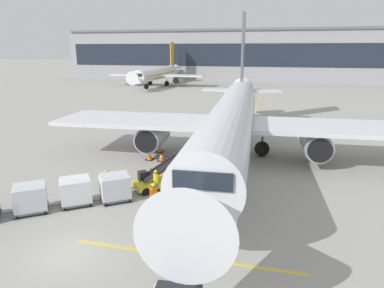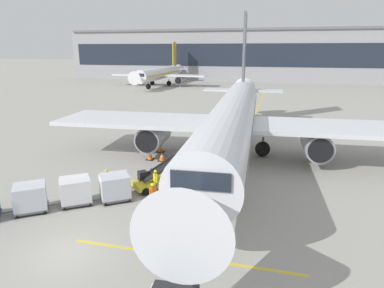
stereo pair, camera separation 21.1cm
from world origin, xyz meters
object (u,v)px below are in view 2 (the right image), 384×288
(ground_crew_marshaller, at_px, (156,180))
(ground_crew_wingwalker, at_px, (107,179))
(belt_loader, at_px, (159,177))
(safety_cone_wingtip, at_px, (150,156))
(parked_airplane, at_px, (233,119))
(safety_cone_nose_mark, at_px, (160,148))
(baggage_cart_lead, at_px, (115,186))
(ground_crew_by_loader, at_px, (153,194))
(safety_cone_engine_keepout, at_px, (162,157))
(ground_crew_by_carts, at_px, (103,188))
(baggage_cart_third, at_px, (30,197))
(distant_airplane, at_px, (159,74))
(baggage_cart_second, at_px, (75,190))

(ground_crew_marshaller, xyz_separation_m, ground_crew_wingwalker, (-3.44, -0.81, 0.00))
(belt_loader, relative_size, safety_cone_wingtip, 5.91)
(parked_airplane, bearing_deg, safety_cone_nose_mark, -178.93)
(baggage_cart_lead, relative_size, ground_crew_by_loader, 1.53)
(safety_cone_engine_keepout, distance_m, safety_cone_nose_mark, 2.79)
(parked_airplane, height_order, baggage_cart_lead, parked_airplane)
(ground_crew_marshaller, distance_m, safety_cone_wingtip, 7.87)
(parked_airplane, relative_size, safety_cone_wingtip, 55.92)
(safety_cone_nose_mark, bearing_deg, belt_loader, -70.73)
(ground_crew_by_carts, bearing_deg, ground_crew_wingwalker, 109.10)
(baggage_cart_third, relative_size, distant_airplane, 0.08)
(baggage_cart_lead, bearing_deg, safety_cone_engine_keepout, 88.64)
(baggage_cart_second, relative_size, ground_crew_wingwalker, 1.53)
(belt_loader, xyz_separation_m, distant_airplane, (-25.25, 70.14, 2.50))
(baggage_cart_lead, bearing_deg, parked_airplane, 61.65)
(baggage_cart_second, height_order, distant_airplane, distant_airplane)
(baggage_cart_lead, height_order, ground_crew_by_loader, baggage_cart_lead)
(baggage_cart_third, height_order, ground_crew_by_carts, baggage_cart_third)
(baggage_cart_second, height_order, baggage_cart_third, same)
(safety_cone_engine_keepout, bearing_deg, parked_airplane, 23.95)
(ground_crew_wingwalker, xyz_separation_m, safety_cone_nose_mark, (0.32, 10.50, -0.62))
(baggage_cart_third, distance_m, ground_crew_by_carts, 4.49)
(ground_crew_by_loader, relative_size, distant_airplane, 0.05)
(baggage_cart_second, xyz_separation_m, ground_crew_marshaller, (4.50, 3.13, -0.00))
(baggage_cart_lead, bearing_deg, ground_crew_by_loader, -10.23)
(safety_cone_nose_mark, xyz_separation_m, distant_airplane, (-22.18, 61.37, 2.99))
(parked_airplane, relative_size, ground_crew_by_carts, 25.26)
(ground_crew_by_carts, bearing_deg, distant_airplane, 106.97)
(belt_loader, height_order, distant_airplane, distant_airplane)
(safety_cone_nose_mark, bearing_deg, baggage_cart_third, -103.70)
(ground_crew_by_carts, bearing_deg, safety_cone_nose_mark, 91.09)
(baggage_cart_second, bearing_deg, distant_airplane, 105.66)
(baggage_cart_second, xyz_separation_m, safety_cone_engine_keepout, (2.45, 10.25, -0.63))
(ground_crew_by_carts, distance_m, safety_cone_engine_keepout, 9.56)
(baggage_cart_third, distance_m, safety_cone_nose_mark, 14.95)
(safety_cone_nose_mark, height_order, distant_airplane, distant_airplane)
(baggage_cart_second, distance_m, ground_crew_by_loader, 5.27)
(parked_airplane, xyz_separation_m, ground_crew_by_loader, (-3.33, -12.24, -2.76))
(baggage_cart_second, bearing_deg, parked_airplane, 56.58)
(safety_cone_engine_keepout, relative_size, distant_airplane, 0.02)
(baggage_cart_lead, bearing_deg, safety_cone_nose_mark, 94.24)
(baggage_cart_third, relative_size, safety_cone_wingtip, 3.39)
(ground_crew_by_carts, distance_m, ground_crew_marshaller, 3.74)
(safety_cone_wingtip, distance_m, distant_airplane, 67.69)
(distant_airplane, bearing_deg, parked_airplane, -64.39)
(ground_crew_by_loader, height_order, safety_cone_wingtip, ground_crew_by_loader)
(belt_loader, height_order, ground_crew_wingwalker, belt_loader)
(ground_crew_wingwalker, height_order, distant_airplane, distant_airplane)
(ground_crew_wingwalker, height_order, safety_cone_nose_mark, ground_crew_wingwalker)
(safety_cone_engine_keepout, bearing_deg, ground_crew_wingwalker, -99.93)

